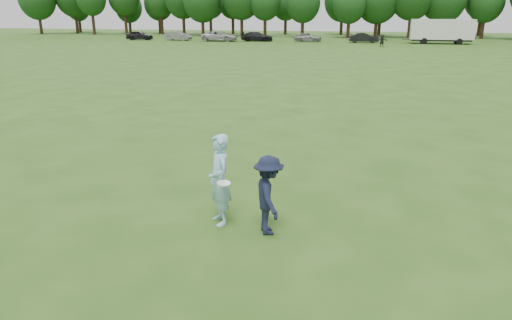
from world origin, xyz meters
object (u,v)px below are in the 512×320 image
at_px(player_far_d, 382,41).
at_px(cargo_trailer, 442,30).
at_px(defender, 269,195).
at_px(car_e, 308,37).
at_px(thrower, 219,180).
at_px(car_a, 140,35).
at_px(car_b, 178,36).
at_px(car_d, 257,37).
at_px(car_c, 220,36).
at_px(car_f, 364,38).

xyz_separation_m(player_far_d, cargo_trailer, (7.78, 7.80, 1.02)).
distance_m(defender, car_e, 60.44).
distance_m(thrower, defender, 1.07).
height_order(player_far_d, cargo_trailer, cargo_trailer).
relative_size(car_a, car_b, 0.98).
bearing_deg(car_b, car_e, -80.33).
relative_size(car_b, car_d, 0.89).
bearing_deg(defender, car_d, -10.49).
height_order(defender, car_c, defender).
relative_size(defender, car_c, 0.29).
relative_size(car_d, cargo_trailer, 0.52).
distance_m(car_d, car_e, 7.48).
height_order(car_a, car_b, car_a).
bearing_deg(car_e, car_f, -90.26).
bearing_deg(car_b, defender, -149.33).
height_order(car_b, car_e, car_b).
relative_size(car_c, car_e, 1.36).
height_order(player_far_d, car_f, player_far_d).
height_order(car_f, cargo_trailer, cargo_trailer).
bearing_deg(defender, car_f, -24.99).
distance_m(car_a, car_b, 6.31).
bearing_deg(car_a, car_c, -99.11).
distance_m(thrower, car_b, 64.02).
xyz_separation_m(defender, car_e, (-7.57, 59.96, -0.11)).
distance_m(thrower, car_c, 61.12).
xyz_separation_m(car_f, cargo_trailer, (10.15, 0.23, 1.10)).
distance_m(player_far_d, car_f, 7.93).
bearing_deg(car_b, thrower, -150.11).
bearing_deg(car_f, car_e, 81.80).
height_order(player_far_d, car_c, player_far_d).
distance_m(thrower, car_d, 60.91).
xyz_separation_m(thrower, defender, (1.04, -0.19, -0.15)).
height_order(car_b, car_f, car_b).
xyz_separation_m(car_c, cargo_trailer, (30.85, 1.78, 1.04)).
relative_size(player_far_d, car_e, 0.38).
relative_size(car_a, car_e, 1.03).
xyz_separation_m(car_a, cargo_trailer, (43.95, 1.49, 1.08)).
xyz_separation_m(thrower, car_d, (-13.99, 59.29, -0.25)).
distance_m(car_b, cargo_trailer, 37.69).
distance_m(defender, car_c, 61.64).
height_order(player_far_d, car_e, player_far_d).
distance_m(car_c, car_f, 20.76).
distance_m(thrower, player_far_d, 52.09).
distance_m(car_c, car_e, 12.93).
bearing_deg(car_a, car_f, -95.71).
xyz_separation_m(thrower, car_e, (-6.52, 59.77, -0.26)).
height_order(car_b, car_c, car_c).
distance_m(player_far_d, car_c, 23.85).
bearing_deg(defender, thrower, 55.02).
relative_size(thrower, cargo_trailer, 0.21).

